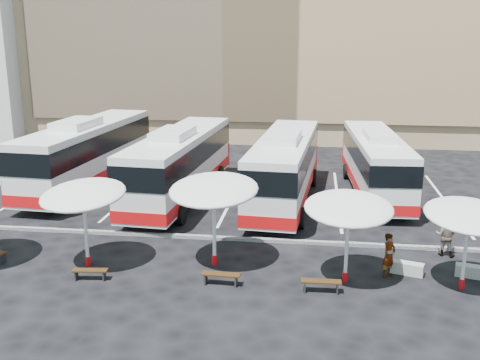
# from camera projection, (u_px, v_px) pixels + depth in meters

# --- Properties ---
(ground) EXTENTS (120.00, 120.00, 0.00)m
(ground) POSITION_uv_depth(u_px,v_px,m) (209.00, 243.00, 25.35)
(ground) COLOR black
(ground) RESTS_ON ground
(curb_divider) EXTENTS (34.00, 0.25, 0.15)m
(curb_divider) POSITION_uv_depth(u_px,v_px,m) (211.00, 238.00, 25.81)
(curb_divider) COLOR black
(curb_divider) RESTS_ON ground
(bay_lines) EXTENTS (24.15, 12.00, 0.01)m
(bay_lines) POSITION_uv_depth(u_px,v_px,m) (234.00, 194.00, 33.02)
(bay_lines) COLOR white
(bay_lines) RESTS_ON ground
(bus_0) EXTENTS (3.88, 13.73, 4.30)m
(bus_0) POSITION_uv_depth(u_px,v_px,m) (88.00, 151.00, 34.23)
(bus_0) COLOR white
(bus_0) RESTS_ON ground
(bus_1) EXTENTS (3.71, 13.30, 4.17)m
(bus_1) POSITION_uv_depth(u_px,v_px,m) (180.00, 162.00, 31.67)
(bus_1) COLOR white
(bus_1) RESTS_ON ground
(bus_2) EXTENTS (3.63, 13.02, 4.08)m
(bus_2) POSITION_uv_depth(u_px,v_px,m) (285.00, 166.00, 31.03)
(bus_2) COLOR white
(bus_2) RESTS_ON ground
(bus_3) EXTENTS (3.31, 12.15, 3.82)m
(bus_3) POSITION_uv_depth(u_px,v_px,m) (376.00, 161.00, 32.64)
(bus_3) COLOR white
(bus_3) RESTS_ON ground
(sunshade_1) EXTENTS (4.18, 4.21, 3.53)m
(sunshade_1) POSITION_uv_depth(u_px,v_px,m) (83.00, 195.00, 22.13)
(sunshade_1) COLOR white
(sunshade_1) RESTS_ON ground
(sunshade_2) EXTENTS (4.12, 4.16, 3.74)m
(sunshade_2) POSITION_uv_depth(u_px,v_px,m) (214.00, 190.00, 22.18)
(sunshade_2) COLOR white
(sunshade_2) RESTS_ON ground
(sunshade_3) EXTENTS (3.42, 3.46, 3.45)m
(sunshade_3) POSITION_uv_depth(u_px,v_px,m) (349.00, 208.00, 20.68)
(sunshade_3) COLOR white
(sunshade_3) RESTS_ON ground
(sunshade_4) EXTENTS (3.80, 3.83, 3.34)m
(sunshade_4) POSITION_uv_depth(u_px,v_px,m) (469.00, 216.00, 20.12)
(sunshade_4) COLOR white
(sunshade_4) RESTS_ON ground
(wood_bench_1) EXTENTS (1.38, 0.51, 0.41)m
(wood_bench_1) POSITION_uv_depth(u_px,v_px,m) (90.00, 272.00, 21.51)
(wood_bench_1) COLOR black
(wood_bench_1) RESTS_ON ground
(wood_bench_2) EXTENTS (1.47, 0.45, 0.45)m
(wood_bench_2) POSITION_uv_depth(u_px,v_px,m) (221.00, 276.00, 21.08)
(wood_bench_2) COLOR black
(wood_bench_2) RESTS_ON ground
(wood_bench_3) EXTENTS (1.47, 0.42, 0.45)m
(wood_bench_3) POSITION_uv_depth(u_px,v_px,m) (321.00, 283.00, 20.47)
(wood_bench_3) COLOR black
(wood_bench_3) RESTS_ON ground
(conc_bench_0) EXTENTS (1.33, 0.79, 0.47)m
(conc_bench_0) POSITION_uv_depth(u_px,v_px,m) (407.00, 268.00, 22.05)
(conc_bench_0) COLOR #969691
(conc_bench_0) RESTS_ON ground
(conc_bench_1) EXTENTS (1.32, 0.73, 0.47)m
(conc_bench_1) POSITION_uv_depth(u_px,v_px,m) (472.00, 272.00, 21.75)
(conc_bench_1) COLOR #969691
(conc_bench_1) RESTS_ON ground
(passenger_0) EXTENTS (0.74, 0.76, 1.76)m
(passenger_0) POSITION_uv_depth(u_px,v_px,m) (389.00, 255.00, 21.66)
(passenger_0) COLOR black
(passenger_0) RESTS_ON ground
(passenger_1) EXTENTS (1.05, 0.94, 1.79)m
(passenger_1) POSITION_uv_depth(u_px,v_px,m) (446.00, 236.00, 23.71)
(passenger_1) COLOR black
(passenger_1) RESTS_ON ground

